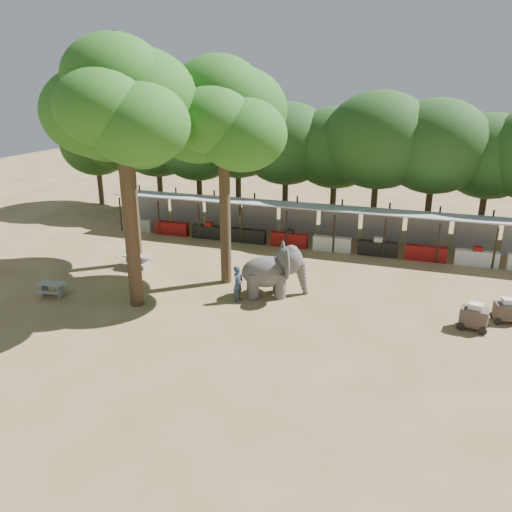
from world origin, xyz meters
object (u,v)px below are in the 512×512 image
(yard_tree_left, at_px, (126,119))
(yard_tree_back, at_px, (222,116))
(picnic_table_far, at_px, (137,260))
(handler, at_px, (238,284))
(cart_back, at_px, (507,310))
(picnic_table_near, at_px, (52,287))
(cart_front, at_px, (474,317))
(yard_tree_center, at_px, (120,103))
(elephant, at_px, (274,271))

(yard_tree_left, relative_size, yard_tree_back, 0.97)
(yard_tree_back, relative_size, picnic_table_far, 7.48)
(handler, height_order, picnic_table_far, handler)
(picnic_table_far, bearing_deg, cart_back, -2.76)
(picnic_table_near, height_order, cart_front, cart_front)
(yard_tree_center, relative_size, handler, 6.78)
(cart_front, bearing_deg, yard_tree_back, -177.70)
(picnic_table_far, bearing_deg, cart_front, -6.81)
(handler, xyz_separation_m, cart_front, (10.61, 0.43, -0.29))
(picnic_table_far, bearing_deg, picnic_table_near, -112.15)
(cart_front, height_order, cart_back, cart_front)
(yard_tree_left, xyz_separation_m, handler, (7.58, -3.29, -7.31))
(handler, relative_size, picnic_table_far, 1.17)
(yard_tree_left, relative_size, picnic_table_near, 7.33)
(handler, bearing_deg, yard_tree_center, 122.79)
(yard_tree_left, height_order, yard_tree_back, yard_tree_back)
(cart_back, bearing_deg, yard_tree_back, 167.03)
(handler, bearing_deg, yard_tree_left, 78.84)
(picnic_table_far, height_order, cart_back, cart_back)
(cart_back, bearing_deg, yard_tree_center, -178.84)
(yard_tree_center, bearing_deg, yard_tree_back, 53.14)
(yard_tree_center, height_order, picnic_table_near, yard_tree_center)
(handler, relative_size, cart_front, 1.30)
(elephant, distance_m, cart_front, 9.21)
(picnic_table_near, bearing_deg, yard_tree_back, 23.87)
(elephant, xyz_separation_m, picnic_table_near, (-10.42, -3.57, -0.86))
(yard_tree_back, bearing_deg, picnic_table_far, 178.44)
(picnic_table_near, distance_m, cart_front, 19.77)
(picnic_table_near, xyz_separation_m, picnic_table_far, (1.92, 4.79, 0.05))
(handler, distance_m, cart_front, 10.62)
(yard_tree_back, distance_m, picnic_table_far, 9.73)
(yard_tree_left, distance_m, picnic_table_near, 9.70)
(cart_front, bearing_deg, picnic_table_near, -160.93)
(cart_front, relative_size, cart_back, 1.07)
(yard_tree_center, relative_size, yard_tree_back, 1.06)
(picnic_table_near, bearing_deg, yard_tree_center, 0.05)
(cart_front, bearing_deg, elephant, -173.93)
(yard_tree_left, bearing_deg, cart_front, -8.93)
(handler, bearing_deg, cart_front, -75.42)
(picnic_table_far, xyz_separation_m, cart_back, (19.09, -0.81, 0.06))
(picnic_table_far, distance_m, cart_back, 19.11)
(handler, bearing_deg, cart_back, -70.05)
(handler, relative_size, picnic_table_near, 1.18)
(picnic_table_near, relative_size, cart_back, 1.18)
(elephant, relative_size, handler, 1.95)
(cart_back, bearing_deg, cart_front, -150.46)
(yard_tree_center, bearing_deg, picnic_table_near, -171.64)
(elephant, bearing_deg, cart_back, -20.96)
(picnic_table_near, distance_m, picnic_table_far, 5.16)
(yard_tree_left, relative_size, cart_front, 8.07)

